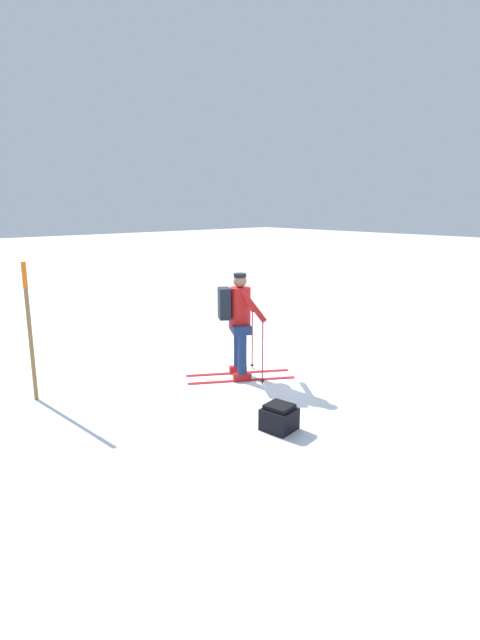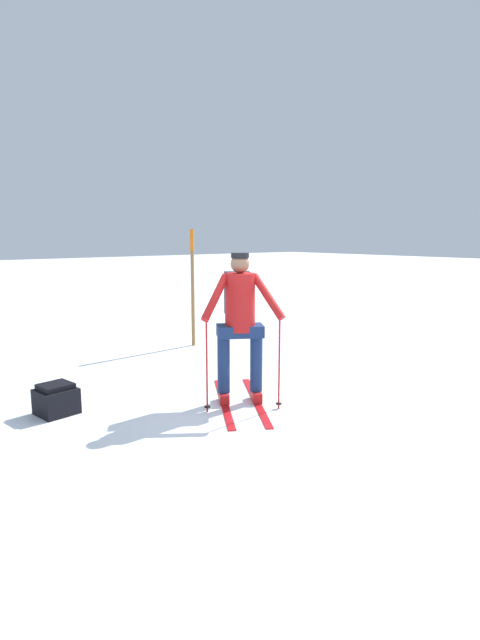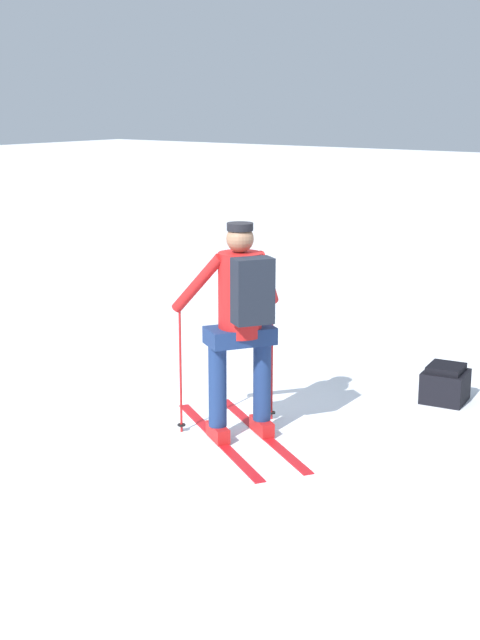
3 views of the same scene
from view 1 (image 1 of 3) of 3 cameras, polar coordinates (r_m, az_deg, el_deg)
The scene contains 4 objects.
ground_plane at distance 9.02m, azimuth 1.26°, elevation -5.78°, with size 80.00×80.00×0.00m, color white.
skier at distance 8.40m, azimuth -0.19°, elevation 0.24°, with size 1.82×1.38×1.81m.
dropped_backpack at distance 6.74m, azimuth 4.50°, elevation -11.06°, with size 0.45×0.46×0.35m.
trail_marker at distance 8.00m, azimuth -22.97°, elevation -0.20°, with size 0.07×0.07×2.11m.
Camera 1 is at (5.85, 6.22, 2.93)m, focal length 28.00 mm.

